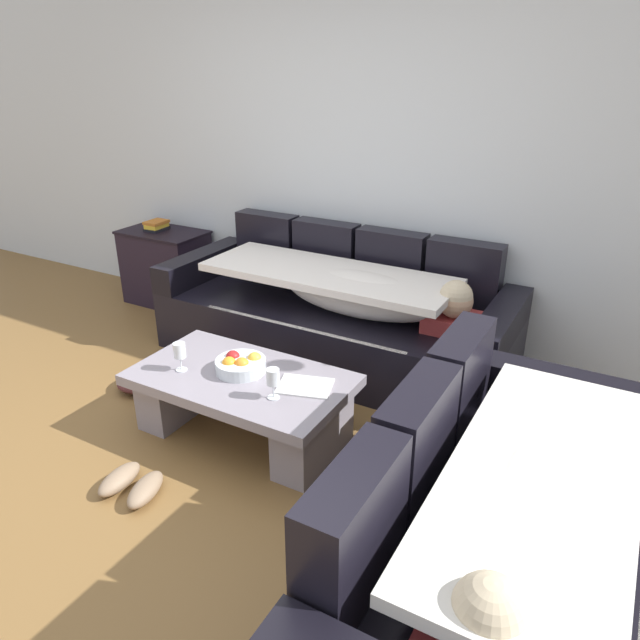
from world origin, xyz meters
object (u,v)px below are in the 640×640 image
couch_along_wall (339,316)px  crumpled_garment (148,378)px  fruit_bowl (240,364)px  book_stack_on_cabinet (157,225)px  open_magazine (305,386)px  couch_near_window (502,545)px  wine_glass_near_right (273,378)px  side_cabinet (167,267)px  wine_glass_near_left (180,352)px  pair_of_shoes (132,484)px  coffee_table (242,397)px

couch_along_wall → crumpled_garment: bearing=-133.1°
fruit_bowl → book_stack_on_cabinet: book_stack_on_cabinet is taller
open_magazine → couch_along_wall: bearing=91.0°
couch_near_window → wine_glass_near_right: bearing=73.1°
couch_near_window → book_stack_on_cabinet: (-3.37, 1.80, 0.34)m
fruit_bowl → side_cabinet: size_ratio=0.39×
wine_glass_near_left → side_cabinet: (-1.44, 1.42, -0.17)m
fruit_bowl → pair_of_shoes: bearing=-102.4°
pair_of_shoes → coffee_table: bearing=74.8°
coffee_table → fruit_bowl: bearing=126.2°
pair_of_shoes → fruit_bowl: bearing=77.6°
wine_glass_near_left → crumpled_garment: (-0.53, 0.24, -0.44)m
book_stack_on_cabinet → pair_of_shoes: size_ratio=0.58×
coffee_table → couch_along_wall: bearing=87.8°
wine_glass_near_left → fruit_bowl: bearing=27.6°
wine_glass_near_left → pair_of_shoes: (0.14, -0.56, -0.45)m
couch_near_window → wine_glass_near_right: 1.32m
coffee_table → book_stack_on_cabinet: size_ratio=6.20×
couch_along_wall → fruit_bowl: size_ratio=8.75×
wine_glass_near_right → couch_near_window: bearing=-16.9°
open_magazine → pair_of_shoes: size_ratio=0.84×
couch_along_wall → book_stack_on_cabinet: 1.92m
coffee_table → wine_glass_near_right: wine_glass_near_right is taller
side_cabinet → couch_near_window: bearing=-28.5°
side_cabinet → wine_glass_near_left: bearing=-44.6°
couch_near_window → pair_of_shoes: size_ratio=5.83×
fruit_bowl → crumpled_garment: 0.91m
coffee_table → wine_glass_near_left: 0.43m
coffee_table → wine_glass_near_left: wine_glass_near_left is taller
wine_glass_near_left → book_stack_on_cabinet: bearing=136.6°
open_magazine → crumpled_garment: open_magazine is taller
fruit_bowl → side_cabinet: bearing=143.9°
couch_along_wall → wine_glass_near_left: (-0.36, -1.20, 0.17)m
wine_glass_near_right → book_stack_on_cabinet: (-2.12, 1.42, 0.18)m
open_magazine → coffee_table: bearing=172.8°
open_magazine → pair_of_shoes: bearing=-143.9°
side_cabinet → pair_of_shoes: size_ratio=2.15×
side_cabinet → book_stack_on_cabinet: size_ratio=3.72×
coffee_table → open_magazine: open_magazine is taller
side_cabinet → crumpled_garment: side_cabinet is taller
crumpled_garment → fruit_bowl: bearing=-5.7°
coffee_table → side_cabinet: side_cabinet is taller
wine_glass_near_right → fruit_bowl: bearing=155.0°
wine_glass_near_right → pair_of_shoes: wine_glass_near_right is taller
wine_glass_near_right → side_cabinet: size_ratio=0.23×
couch_along_wall → wine_glass_near_right: (0.25, -1.19, 0.17)m
side_cabinet → open_magazine: bearing=-30.2°
side_cabinet → crumpled_garment: 1.52m
book_stack_on_cabinet → crumpled_garment: 1.66m
couch_near_window → wine_glass_near_right: couch_near_window is taller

